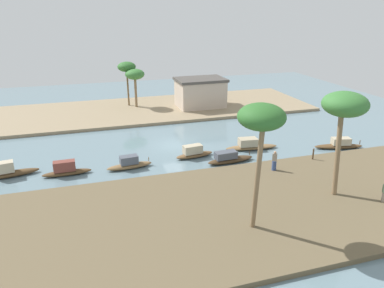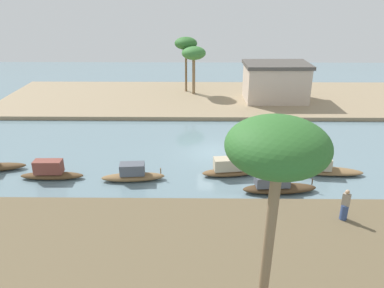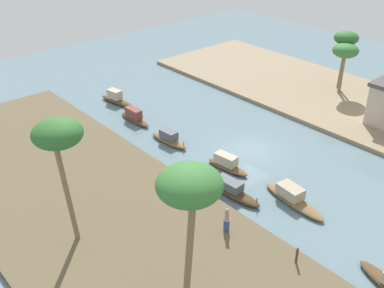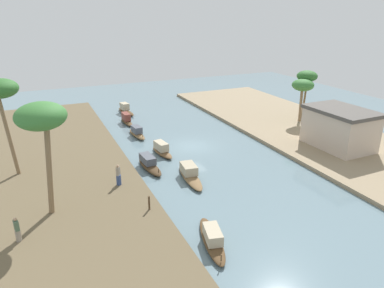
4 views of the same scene
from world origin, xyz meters
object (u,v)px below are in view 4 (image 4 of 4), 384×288
at_px(palm_tree_left_near, 0,91).
at_px(riverside_building, 340,128).
at_px(sampan_midstream, 137,133).
at_px(sampan_open_hull, 212,238).
at_px(person_on_near_bank, 17,230).
at_px(mooring_post, 149,203).
at_px(sampan_with_tall_canopy, 149,164).
at_px(sampan_upstream_small, 126,119).
at_px(palm_tree_left_far, 41,119).
at_px(sampan_near_left_bank, 126,110).
at_px(sampan_downstream_large, 162,150).
at_px(person_by_mooring, 118,177).
at_px(palm_tree_right_tall, 303,86).
at_px(sampan_with_red_awning, 190,174).
at_px(palm_tree_right_short, 307,77).

height_order(palm_tree_left_near, riverside_building, palm_tree_left_near).
bearing_deg(sampan_midstream, palm_tree_left_near, -68.53).
distance_m(sampan_open_hull, person_on_near_bank, 11.59).
relative_size(mooring_post, palm_tree_left_near, 0.13).
xyz_separation_m(sampan_with_tall_canopy, sampan_upstream_small, (-14.23, 1.55, 0.07)).
bearing_deg(palm_tree_left_far, sampan_near_left_bank, 155.44).
xyz_separation_m(sampan_open_hull, sampan_with_tall_canopy, (-12.06, -0.14, 0.04)).
xyz_separation_m(sampan_downstream_large, palm_tree_left_near, (-0.07, -12.99, 6.96)).
relative_size(person_by_mooring, palm_tree_right_tall, 0.33).
xyz_separation_m(palm_tree_left_far, riverside_building, (-1.52, 27.03, -4.65)).
xyz_separation_m(sampan_open_hull, person_on_near_bank, (-4.52, -10.64, 0.73)).
xyz_separation_m(palm_tree_left_near, palm_tree_left_far, (7.69, 2.58, -0.44)).
relative_size(sampan_open_hull, palm_tree_right_tall, 0.96).
relative_size(sampan_upstream_small, sampan_near_left_bank, 0.88).
distance_m(mooring_post, palm_tree_left_near, 14.74).
bearing_deg(sampan_with_red_awning, sampan_downstream_large, -170.27).
bearing_deg(sampan_with_tall_canopy, person_on_near_bank, -58.46).
height_order(sampan_open_hull, sampan_with_tall_canopy, sampan_with_tall_canopy).
height_order(sampan_upstream_small, person_by_mooring, person_by_mooring).
bearing_deg(sampan_downstream_large, palm_tree_left_far, -60.63).
relative_size(sampan_midstream, sampan_near_left_bank, 0.89).
bearing_deg(sampan_with_red_awning, sampan_midstream, -168.34).
distance_m(sampan_with_red_awning, sampan_upstream_small, 17.57).
bearing_deg(sampan_upstream_small, palm_tree_right_short, 67.42).
relative_size(sampan_with_tall_canopy, palm_tree_right_tall, 0.87).
distance_m(sampan_open_hull, palm_tree_right_short, 29.16).
xyz_separation_m(sampan_near_left_bank, palm_tree_left_near, (16.04, -13.43, 6.96)).
xyz_separation_m(person_by_mooring, palm_tree_left_far, (2.19, -4.90, 5.93)).
bearing_deg(sampan_open_hull, sampan_midstream, -169.89).
relative_size(sampan_with_red_awning, palm_tree_left_far, 0.70).
height_order(sampan_midstream, sampan_with_red_awning, same).
xyz_separation_m(sampan_with_tall_canopy, person_on_near_bank, (7.54, -10.50, 0.69)).
distance_m(person_by_mooring, riverside_building, 22.17).
bearing_deg(mooring_post, person_by_mooring, -166.90).
height_order(sampan_with_tall_canopy, mooring_post, mooring_post).
bearing_deg(sampan_with_tall_canopy, palm_tree_left_near, -108.51).
relative_size(sampan_upstream_small, palm_tree_left_far, 0.53).
bearing_deg(sampan_open_hull, sampan_with_red_awning, 178.41).
height_order(sampan_midstream, palm_tree_right_tall, palm_tree_right_tall).
xyz_separation_m(sampan_downstream_large, sampan_open_hull, (14.76, -2.01, -0.09)).
distance_m(sampan_near_left_bank, palm_tree_right_tall, 23.41).
bearing_deg(person_on_near_bank, sampan_with_red_awning, -85.36).
bearing_deg(riverside_building, sampan_with_red_awning, -91.37).
height_order(palm_tree_left_near, palm_tree_right_short, palm_tree_left_near).
height_order(person_on_near_bank, person_by_mooring, person_by_mooring).
bearing_deg(palm_tree_left_near, sampan_open_hull, 36.51).
distance_m(sampan_upstream_small, palm_tree_left_near, 18.25).
distance_m(palm_tree_left_far, palm_tree_right_short, 32.58).
distance_m(sampan_downstream_large, palm_tree_left_near, 14.74).
relative_size(palm_tree_left_far, palm_tree_right_tall, 1.46).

